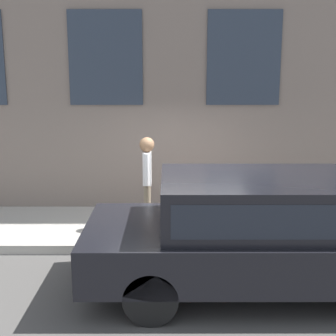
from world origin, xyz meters
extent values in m
plane|color=#514F4C|center=(0.00, 0.00, 0.00)|extent=(80.00, 80.00, 0.00)
cube|color=#B2ADA3|center=(1.15, 0.00, 0.08)|extent=(2.30, 60.00, 0.16)
cube|color=#2D3847|center=(2.28, -1.41, 3.32)|extent=(0.03, 1.51, 1.90)
cube|color=#2D3847|center=(2.28, 1.41, 3.32)|extent=(0.03, 1.51, 1.90)
cylinder|color=red|center=(0.38, -0.25, 0.18)|extent=(0.36, 0.36, 0.04)
cylinder|color=red|center=(0.38, -0.25, 0.45)|extent=(0.27, 0.27, 0.57)
sphere|color=maroon|center=(0.38, -0.25, 0.74)|extent=(0.28, 0.28, 0.28)
cylinder|color=black|center=(0.38, -0.25, 0.82)|extent=(0.09, 0.09, 0.11)
cylinder|color=red|center=(0.38, -0.43, 0.52)|extent=(0.09, 0.10, 0.09)
cylinder|color=red|center=(0.38, -0.07, 0.52)|extent=(0.09, 0.10, 0.09)
cylinder|color=#726651|center=(0.88, 0.53, 0.58)|extent=(0.12, 0.12, 0.83)
cylinder|color=#726651|center=(1.05, 0.53, 0.58)|extent=(0.12, 0.12, 0.83)
cube|color=white|center=(0.97, 0.53, 1.30)|extent=(0.22, 0.15, 0.62)
cylinder|color=white|center=(0.81, 0.53, 1.31)|extent=(0.10, 0.10, 0.59)
cylinder|color=white|center=(1.13, 0.53, 1.31)|extent=(0.10, 0.10, 0.59)
sphere|color=#8C6647|center=(0.97, 0.53, 1.75)|extent=(0.28, 0.28, 0.28)
cylinder|color=black|center=(-2.17, 0.36, 0.34)|extent=(0.24, 0.69, 0.69)
cylinder|color=black|center=(-0.32, 0.36, 0.34)|extent=(0.24, 0.69, 0.69)
cube|color=black|center=(-1.24, -1.17, 0.66)|extent=(2.10, 4.94, 0.63)
cube|color=black|center=(-1.24, -1.30, 1.31)|extent=(1.85, 3.06, 0.68)
cube|color=#1E232D|center=(-1.24, -1.30, 1.31)|extent=(1.86, 2.82, 0.43)
camera|label=1|loc=(-7.48, 0.15, 3.12)|focal=50.00mm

